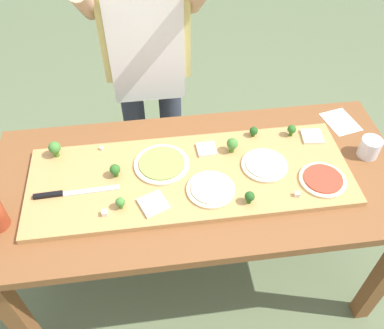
{
  "coord_description": "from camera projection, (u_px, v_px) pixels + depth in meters",
  "views": [
    {
      "loc": [
        -0.18,
        -1.09,
        2.04
      ],
      "look_at": [
        -0.04,
        -0.02,
        0.9
      ],
      "focal_mm": 38.15,
      "sensor_mm": 36.0,
      "label": 1
    }
  ],
  "objects": [
    {
      "name": "broccoli_floret_front_right",
      "position": [
        120.0,
        203.0,
        1.5
      ],
      "size": [
        0.04,
        0.04,
        0.05
      ],
      "color": "#487A23",
      "rests_on": "cutting_board"
    },
    {
      "name": "recipe_note",
      "position": [
        341.0,
        122.0,
        1.89
      ],
      "size": [
        0.16,
        0.19,
        0.0
      ],
      "primitive_type": "cube",
      "rotation": [
        0.0,
        0.0,
        0.21
      ],
      "color": "white",
      "rests_on": "prep_table"
    },
    {
      "name": "cheese_crumble_c",
      "position": [
        105.0,
        213.0,
        1.49
      ],
      "size": [
        0.02,
        0.02,
        0.02
      ],
      "primitive_type": "cube",
      "rotation": [
        0.0,
        0.0,
        1.55
      ],
      "color": "silver",
      "rests_on": "cutting_board"
    },
    {
      "name": "pizza_slice_near_left",
      "position": [
        312.0,
        136.0,
        1.78
      ],
      "size": [
        0.1,
        0.1,
        0.01
      ],
      "primitive_type": "cube",
      "rotation": [
        0.0,
        0.0,
        -0.11
      ],
      "color": "silver",
      "rests_on": "cutting_board"
    },
    {
      "name": "chefs_knife",
      "position": [
        64.0,
        193.0,
        1.56
      ],
      "size": [
        0.33,
        0.03,
        0.02
      ],
      "color": "#B7BABF",
      "rests_on": "cutting_board"
    },
    {
      "name": "flour_cup",
      "position": [
        369.0,
        148.0,
        1.72
      ],
      "size": [
        0.09,
        0.09,
        0.09
      ],
      "color": "white",
      "rests_on": "prep_table"
    },
    {
      "name": "ground_plane",
      "position": [
        198.0,
        272.0,
        2.24
      ],
      "size": [
        8.0,
        8.0,
        0.0
      ],
      "primitive_type": "plane",
      "color": "#60704C"
    },
    {
      "name": "pizza_whole_white_garlic",
      "position": [
        265.0,
        166.0,
        1.66
      ],
      "size": [
        0.19,
        0.19,
        0.02
      ],
      "color": "beige",
      "rests_on": "cutting_board"
    },
    {
      "name": "cutting_board",
      "position": [
        191.0,
        176.0,
        1.64
      ],
      "size": [
        1.29,
        0.46,
        0.02
      ],
      "primitive_type": "cube",
      "color": "tan",
      "rests_on": "prep_table"
    },
    {
      "name": "prep_table",
      "position": [
        199.0,
        193.0,
        1.74
      ],
      "size": [
        1.69,
        0.77,
        0.8
      ],
      "color": "brown",
      "rests_on": "ground"
    },
    {
      "name": "pizza_slice_far_right",
      "position": [
        153.0,
        204.0,
        1.53
      ],
      "size": [
        0.13,
        0.13,
        0.01
      ],
      "primitive_type": "cube",
      "rotation": [
        0.0,
        0.0,
        0.38
      ],
      "color": "silver",
      "rests_on": "cutting_board"
    },
    {
      "name": "pizza_whole_pesto_green",
      "position": [
        162.0,
        164.0,
        1.67
      ],
      "size": [
        0.23,
        0.23,
        0.02
      ],
      "color": "beige",
      "rests_on": "cutting_board"
    },
    {
      "name": "broccoli_floret_back_left",
      "position": [
        254.0,
        131.0,
        1.77
      ],
      "size": [
        0.04,
        0.04,
        0.05
      ],
      "color": "#2C5915",
      "rests_on": "cutting_board"
    },
    {
      "name": "pizza_whole_tomato_red",
      "position": [
        323.0,
        180.0,
        1.61
      ],
      "size": [
        0.19,
        0.19,
        0.02
      ],
      "color": "beige",
      "rests_on": "cutting_board"
    },
    {
      "name": "pizza_slice_center",
      "position": [
        207.0,
        149.0,
        1.73
      ],
      "size": [
        0.08,
        0.08,
        0.01
      ],
      "primitive_type": "cube",
      "rotation": [
        0.0,
        0.0,
        0.05
      ],
      "color": "silver",
      "rests_on": "cutting_board"
    },
    {
      "name": "broccoli_floret_center_right",
      "position": [
        115.0,
        170.0,
        1.61
      ],
      "size": [
        0.04,
        0.04,
        0.06
      ],
      "color": "#366618",
      "rests_on": "cutting_board"
    },
    {
      "name": "pizza_whole_cheese_artichoke",
      "position": [
        211.0,
        189.0,
        1.57
      ],
      "size": [
        0.19,
        0.19,
        0.02
      ],
      "color": "beige",
      "rests_on": "cutting_board"
    },
    {
      "name": "broccoli_floret_back_right",
      "position": [
        232.0,
        144.0,
        1.69
      ],
      "size": [
        0.05,
        0.05,
        0.07
      ],
      "color": "#487A23",
      "rests_on": "cutting_board"
    },
    {
      "name": "cheese_crumble_b",
      "position": [
        297.0,
        194.0,
        1.55
      ],
      "size": [
        0.02,
        0.02,
        0.02
      ],
      "primitive_type": "cube",
      "rotation": [
        0.0,
        0.0,
        1.3
      ],
      "color": "white",
      "rests_on": "cutting_board"
    },
    {
      "name": "cook_center",
      "position": [
        147.0,
        52.0,
        1.93
      ],
      "size": [
        0.54,
        0.39,
        1.67
      ],
      "color": "#333847",
      "rests_on": "ground"
    },
    {
      "name": "cheese_crumble_a",
      "position": [
        101.0,
        148.0,
        1.73
      ],
      "size": [
        0.02,
        0.02,
        0.01
      ],
      "primitive_type": "cube",
      "rotation": [
        0.0,
        0.0,
        1.12
      ],
      "color": "silver",
      "rests_on": "cutting_board"
    },
    {
      "name": "broccoli_floret_back_mid",
      "position": [
        250.0,
        197.0,
        1.52
      ],
      "size": [
        0.04,
        0.04,
        0.05
      ],
      "color": "#2C5915",
      "rests_on": "cutting_board"
    },
    {
      "name": "broccoli_floret_front_left",
      "position": [
        292.0,
        130.0,
        1.77
      ],
      "size": [
        0.04,
        0.04,
        0.06
      ],
      "color": "#366618",
      "rests_on": "cutting_board"
    },
    {
      "name": "broccoli_floret_center_left",
      "position": [
        55.0,
        148.0,
        1.68
      ],
      "size": [
        0.05,
        0.05,
        0.07
      ],
      "color": "#487A23",
      "rests_on": "cutting_board"
    }
  ]
}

